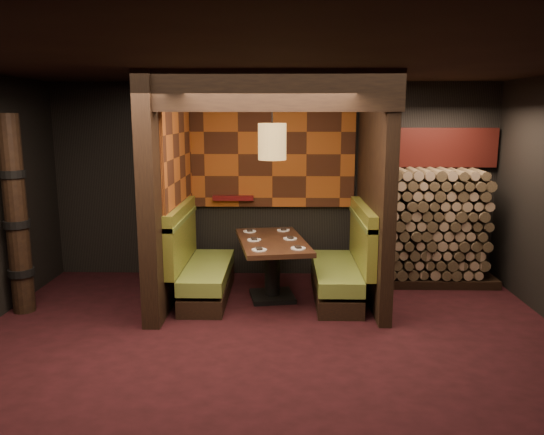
{
  "coord_description": "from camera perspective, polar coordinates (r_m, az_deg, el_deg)",
  "views": [
    {
      "loc": [
        0.13,
        -5.03,
        2.38
      ],
      "look_at": [
        0.0,
        1.3,
        1.15
      ],
      "focal_mm": 35.0,
      "sensor_mm": 36.0,
      "label": 1
    }
  ],
  "objects": [
    {
      "name": "partition_left",
      "position": [
        6.91,
        -11.21,
        2.83
      ],
      "size": [
        0.2,
        2.2,
        2.85
      ],
      "primitive_type": "cube",
      "color": "black",
      "rests_on": "floor"
    },
    {
      "name": "partition_right",
      "position": [
        6.9,
        10.94,
        2.83
      ],
      "size": [
        0.15,
        2.1,
        2.85
      ],
      "primitive_type": "cube",
      "color": "black",
      "rests_on": "floor"
    },
    {
      "name": "tapa_back_panel",
      "position": [
        7.77,
        0.04,
        6.85
      ],
      "size": [
        2.4,
        0.06,
        1.55
      ],
      "primitive_type": "cube",
      "color": "#9E4A18",
      "rests_on": "wall_back"
    },
    {
      "name": "tapa_side_panel",
      "position": [
        7.01,
        -10.07,
        6.48
      ],
      "size": [
        0.04,
        1.85,
        1.45
      ],
      "primitive_type": "cube",
      "color": "#9E4A18",
      "rests_on": "partition_left"
    },
    {
      "name": "firewood_stack",
      "position": [
        7.85,
        17.1,
        -0.98
      ],
      "size": [
        1.73,
        0.7,
        1.64
      ],
      "color": "black",
      "rests_on": "floor"
    },
    {
      "name": "lacquer_shelf",
      "position": [
        7.81,
        -4.2,
        2.12
      ],
      "size": [
        0.6,
        0.12,
        0.07
      ],
      "primitive_type": "cube",
      "color": "#5D1012",
      "rests_on": "wall_back"
    },
    {
      "name": "ceiling",
      "position": [
        5.06,
        -0.33,
        16.44
      ],
      "size": [
        6.5,
        5.5,
        0.02
      ],
      "primitive_type": "cube",
      "color": "black",
      "rests_on": "ground"
    },
    {
      "name": "booth_bench_left",
      "position": [
        7.06,
        -7.8,
        -5.42
      ],
      "size": [
        0.68,
        1.6,
        1.14
      ],
      "color": "black",
      "rests_on": "floor"
    },
    {
      "name": "pendant_lamp",
      "position": [
        6.62,
        0.02,
        8.18
      ],
      "size": [
        0.35,
        0.35,
        1.02
      ],
      "color": "olive",
      "rests_on": "ceiling"
    },
    {
      "name": "mosaic_header",
      "position": [
        8.02,
        16.9,
        7.21
      ],
      "size": [
        1.83,
        0.1,
        0.56
      ],
      "primitive_type": "cube",
      "color": "maroon",
      "rests_on": "wall_back"
    },
    {
      "name": "bay_front_post",
      "position": [
        7.17,
        11.31,
        3.12
      ],
      "size": [
        0.08,
        0.08,
        2.85
      ],
      "primitive_type": "cube",
      "color": "black",
      "rests_on": "floor"
    },
    {
      "name": "wall_back",
      "position": [
        7.85,
        0.23,
        4.0
      ],
      "size": [
        6.5,
        0.02,
        2.85
      ],
      "primitive_type": "cube",
      "color": "black",
      "rests_on": "ground"
    },
    {
      "name": "place_settings",
      "position": [
        6.84,
        0.03,
        -2.32
      ],
      "size": [
        0.82,
        1.28,
        0.03
      ],
      "color": "white",
      "rests_on": "dining_table"
    },
    {
      "name": "totem_column",
      "position": [
        7.01,
        -25.81,
        0.08
      ],
      "size": [
        0.31,
        0.31,
        2.4
      ],
      "color": "black",
      "rests_on": "floor"
    },
    {
      "name": "floor",
      "position": [
        5.57,
        -0.29,
        -14.4
      ],
      "size": [
        6.5,
        5.5,
        0.02
      ],
      "primitive_type": "cube",
      "color": "black",
      "rests_on": "ground"
    },
    {
      "name": "wall_front",
      "position": [
        2.47,
        -2.04,
        -11.72
      ],
      "size": [
        6.5,
        0.02,
        2.85
      ],
      "primitive_type": "cube",
      "color": "black",
      "rests_on": "ground"
    },
    {
      "name": "header_beam",
      "position": [
        5.74,
        -0.39,
        13.49
      ],
      "size": [
        2.85,
        0.18,
        0.44
      ],
      "primitive_type": "cube",
      "color": "black",
      "rests_on": "partition_left"
    },
    {
      "name": "booth_bench_right",
      "position": [
        7.02,
        7.73,
        -5.51
      ],
      "size": [
        0.68,
        1.6,
        1.14
      ],
      "color": "black",
      "rests_on": "floor"
    },
    {
      "name": "dining_table",
      "position": [
        6.9,
        0.03,
        -4.31
      ],
      "size": [
        1.06,
        1.62,
        0.8
      ],
      "color": "black",
      "rests_on": "floor"
    }
  ]
}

